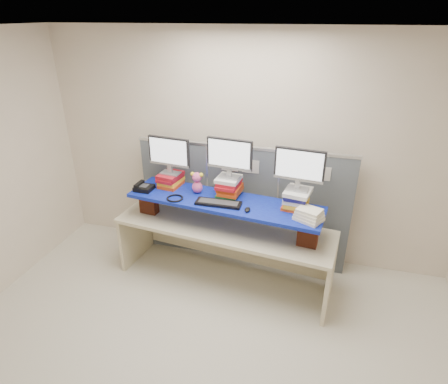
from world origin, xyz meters
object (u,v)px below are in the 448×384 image
(blue_board, at_px, (224,202))
(monitor_center, at_px, (229,156))
(monitor_right, at_px, (299,167))
(keyboard, at_px, (218,203))
(desk, at_px, (224,237))
(desk_phone, at_px, (143,187))
(monitor_left, at_px, (169,153))

(blue_board, relative_size, monitor_center, 4.26)
(monitor_right, distance_m, keyboard, 0.93)
(desk, xyz_separation_m, blue_board, (-0.00, 0.00, 0.45))
(blue_board, distance_m, desk_phone, 0.96)
(monitor_center, relative_size, keyboard, 1.03)
(blue_board, height_order, monitor_right, monitor_right)
(blue_board, distance_m, monitor_left, 0.84)
(monitor_left, relative_size, monitor_center, 1.00)
(desk, xyz_separation_m, monitor_center, (0.03, 0.12, 0.94))
(desk, distance_m, monitor_left, 1.13)
(desk, distance_m, desk_phone, 1.08)
(monitor_center, distance_m, desk_phone, 1.09)
(desk, height_order, monitor_right, monitor_right)
(desk, relative_size, monitor_right, 5.02)
(monitor_center, distance_m, keyboard, 0.51)
(blue_board, relative_size, monitor_right, 4.26)
(desk, relative_size, desk_phone, 12.32)
(desk, bearing_deg, monitor_left, 170.63)
(monitor_right, xyz_separation_m, keyboard, (-0.80, -0.14, -0.44))
(blue_board, xyz_separation_m, monitor_right, (0.77, 0.03, 0.48))
(monitor_center, relative_size, desk_phone, 2.45)
(desk, height_order, keyboard, keyboard)
(keyboard, distance_m, desk_phone, 0.94)
(monitor_left, relative_size, monitor_right, 1.00)
(desk, xyz_separation_m, desk_phone, (-0.96, 0.01, 0.50))
(desk, height_order, desk_phone, desk_phone)
(keyboard, height_order, desk_phone, desk_phone)
(desk, bearing_deg, keyboard, -100.20)
(blue_board, xyz_separation_m, monitor_left, (-0.70, 0.20, 0.42))
(blue_board, relative_size, desk_phone, 10.46)
(monitor_center, bearing_deg, keyboard, -98.63)
(desk_phone, bearing_deg, blue_board, 1.28)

